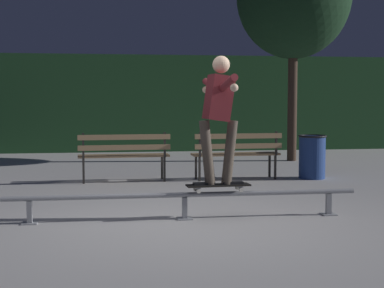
# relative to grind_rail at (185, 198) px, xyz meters

# --- Properties ---
(ground_plane) EXTENTS (90.00, 90.00, 0.00)m
(ground_plane) POSITION_rel_grind_rail_xyz_m (-0.00, -0.17, -0.25)
(ground_plane) COLOR #ADAAA8
(hedge_backdrop) EXTENTS (24.00, 1.20, 2.70)m
(hedge_backdrop) POSITION_rel_grind_rail_xyz_m (-0.00, 9.79, 1.09)
(hedge_backdrop) COLOR #234C28
(hedge_backdrop) RESTS_ON ground
(grind_rail) EXTENTS (4.29, 0.18, 0.33)m
(grind_rail) POSITION_rel_grind_rail_xyz_m (0.00, 0.00, 0.00)
(grind_rail) COLOR gray
(grind_rail) RESTS_ON ground
(skateboard) EXTENTS (0.79, 0.25, 0.09)m
(skateboard) POSITION_rel_grind_rail_xyz_m (0.41, 0.00, 0.15)
(skateboard) COLOR black
(skateboard) RESTS_ON grind_rail
(skateboarder) EXTENTS (0.63, 1.41, 1.56)m
(skateboarder) POSITION_rel_grind_rail_xyz_m (0.42, 0.00, 1.08)
(skateboarder) COLOR black
(skateboarder) RESTS_ON skateboard
(park_bench_leftmost) EXTENTS (1.62, 0.49, 0.88)m
(park_bench_leftmost) POSITION_rel_grind_rail_xyz_m (-0.63, 3.29, 0.28)
(park_bench_leftmost) COLOR #282623
(park_bench_leftmost) RESTS_ON ground
(park_bench_left_center) EXTENTS (1.62, 0.49, 0.88)m
(park_bench_left_center) POSITION_rel_grind_rail_xyz_m (1.39, 3.29, 0.28)
(park_bench_left_center) COLOR #282623
(park_bench_left_center) RESTS_ON ground
(trash_can) EXTENTS (0.52, 0.52, 0.80)m
(trash_can) POSITION_rel_grind_rail_xyz_m (2.80, 3.27, 0.16)
(trash_can) COLOR navy
(trash_can) RESTS_ON ground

